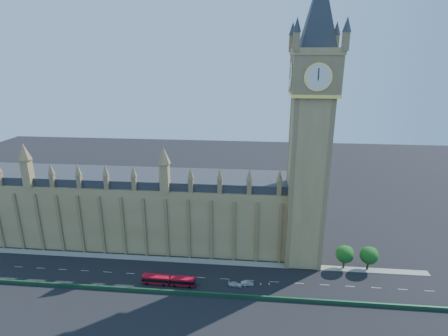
# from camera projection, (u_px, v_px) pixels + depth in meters

# --- Properties ---
(ground) EXTENTS (400.00, 400.00, 0.00)m
(ground) POSITION_uv_depth(u_px,v_px,m) (189.00, 277.00, 115.55)
(ground) COLOR black
(ground) RESTS_ON ground
(palace_westminster) EXTENTS (120.00, 20.00, 28.00)m
(palace_westminster) POSITION_uv_depth(u_px,v_px,m) (135.00, 208.00, 134.56)
(palace_westminster) COLOR #99794A
(palace_westminster) RESTS_ON ground
(elizabeth_tower) EXTENTS (20.59, 20.59, 105.00)m
(elizabeth_tower) POSITION_uv_depth(u_px,v_px,m) (312.00, 107.00, 108.91)
(elizabeth_tower) COLOR #99794A
(elizabeth_tower) RESTS_ON ground
(bridge_parapet) EXTENTS (160.00, 0.60, 1.20)m
(bridge_parapet) POSITION_uv_depth(u_px,v_px,m) (183.00, 293.00, 106.82)
(bridge_parapet) COLOR #1E4C2D
(bridge_parapet) RESTS_ON ground
(kerb_north) EXTENTS (160.00, 3.00, 0.16)m
(kerb_north) POSITION_uv_depth(u_px,v_px,m) (194.00, 261.00, 124.54)
(kerb_north) COLOR gray
(kerb_north) RESTS_ON ground
(tree_east_near) EXTENTS (6.00, 6.00, 8.50)m
(tree_east_near) POSITION_uv_depth(u_px,v_px,m) (345.00, 254.00, 118.60)
(tree_east_near) COLOR #382619
(tree_east_near) RESTS_ON ground
(tree_east_far) EXTENTS (6.00, 6.00, 8.50)m
(tree_east_far) POSITION_uv_depth(u_px,v_px,m) (370.00, 255.00, 117.87)
(tree_east_far) COLOR #382619
(tree_east_far) RESTS_ON ground
(red_bus) EXTENTS (16.97, 3.05, 2.87)m
(red_bus) POSITION_uv_depth(u_px,v_px,m) (169.00, 280.00, 111.20)
(red_bus) COLOR #A90B1D
(red_bus) RESTS_ON ground
(car_grey) EXTENTS (4.02, 1.64, 1.37)m
(car_grey) POSITION_uv_depth(u_px,v_px,m) (190.00, 284.00, 110.73)
(car_grey) COLOR #393B40
(car_grey) RESTS_ON ground
(car_silver) EXTENTS (4.09, 1.74, 1.31)m
(car_silver) POSITION_uv_depth(u_px,v_px,m) (247.00, 283.00, 111.16)
(car_silver) COLOR #9FA2A7
(car_silver) RESTS_ON ground
(car_white) EXTENTS (4.54, 2.19, 1.28)m
(car_white) POSITION_uv_depth(u_px,v_px,m) (235.00, 284.00, 110.70)
(car_white) COLOR silver
(car_white) RESTS_ON ground
(cone_a) EXTENTS (0.61, 0.61, 0.78)m
(cone_a) POSITION_uv_depth(u_px,v_px,m) (261.00, 284.00, 111.26)
(cone_a) COLOR black
(cone_a) RESTS_ON ground
(cone_b) EXTENTS (0.52, 0.52, 0.78)m
(cone_b) POSITION_uv_depth(u_px,v_px,m) (269.00, 284.00, 111.27)
(cone_b) COLOR black
(cone_b) RESTS_ON ground
(cone_c) EXTENTS (0.59, 0.59, 0.75)m
(cone_c) POSITION_uv_depth(u_px,v_px,m) (245.00, 286.00, 110.33)
(cone_c) COLOR black
(cone_c) RESTS_ON ground
(cone_d) EXTENTS (0.44, 0.44, 0.66)m
(cone_d) POSITION_uv_depth(u_px,v_px,m) (245.00, 284.00, 111.37)
(cone_d) COLOR black
(cone_d) RESTS_ON ground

